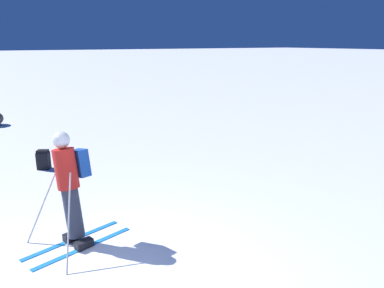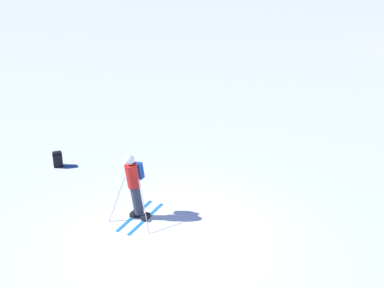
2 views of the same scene
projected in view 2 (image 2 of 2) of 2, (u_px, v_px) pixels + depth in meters
ground_plane at (173, 236)px, 13.74m from camera, size 300.00×300.00×0.00m
skier at (134, 183)px, 14.17m from camera, size 1.24×1.78×1.85m
spare_backpack at (58, 159)px, 17.15m from camera, size 0.34×0.37×0.50m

